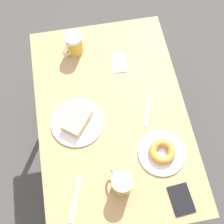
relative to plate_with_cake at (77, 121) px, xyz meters
The scene contains 10 objects.
ground_plane 0.75m from the plate_with_cake, behind, with size 8.00×8.00×0.00m, color #474442.
table 0.19m from the plate_with_cake, behind, with size 0.71×1.09×0.71m.
plate_with_cake is the anchor object (origin of this frame).
plate_with_donut 0.41m from the plate_with_cake, 148.53° to the left, with size 0.21×0.21×0.05m.
beer_mug_left 0.36m from the plate_with_cake, 113.91° to the left, with size 0.09×0.12×0.12m.
beer_mug_center 0.41m from the plate_with_cake, 95.92° to the right, with size 0.11×0.10×0.12m.
napkin_folded 0.39m from the plate_with_cake, 131.06° to the right, with size 0.08×0.12×0.00m.
fork 0.34m from the plate_with_cake, behind, with size 0.07×0.18×0.00m.
knife 0.35m from the plate_with_cake, 81.25° to the left, with size 0.08×0.19×0.00m.
passport_near_edge 0.58m from the plate_with_cake, 132.06° to the left, with size 0.10×0.13×0.01m.
Camera 1 is at (0.11, 0.60, 2.07)m, focal length 50.00 mm.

